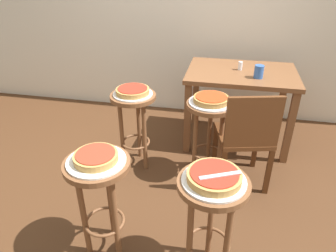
# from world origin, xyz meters

# --- Properties ---
(ground_plane) EXTENTS (6.00, 6.00, 0.00)m
(ground_plane) POSITION_xyz_m (0.00, 0.00, 0.00)
(ground_plane) COLOR #4C2D19
(stool_foreground) EXTENTS (0.38, 0.38, 0.69)m
(stool_foreground) POSITION_xyz_m (0.50, -0.59, 0.51)
(stool_foreground) COLOR brown
(stool_foreground) RESTS_ON ground_plane
(serving_plate_foreground) EXTENTS (0.33, 0.33, 0.01)m
(serving_plate_foreground) POSITION_xyz_m (0.50, -0.59, 0.69)
(serving_plate_foreground) COLOR silver
(serving_plate_foreground) RESTS_ON stool_foreground
(pizza_foreground) EXTENTS (0.28, 0.28, 0.05)m
(pizza_foreground) POSITION_xyz_m (0.50, -0.59, 0.72)
(pizza_foreground) COLOR tan
(pizza_foreground) RESTS_ON serving_plate_foreground
(stool_middle) EXTENTS (0.38, 0.38, 0.69)m
(stool_middle) POSITION_xyz_m (-0.15, -0.55, 0.51)
(stool_middle) COLOR brown
(stool_middle) RESTS_ON ground_plane
(serving_plate_middle) EXTENTS (0.33, 0.33, 0.01)m
(serving_plate_middle) POSITION_xyz_m (-0.15, -0.55, 0.69)
(serving_plate_middle) COLOR white
(serving_plate_middle) RESTS_ON stool_middle
(pizza_middle) EXTENTS (0.25, 0.25, 0.05)m
(pizza_middle) POSITION_xyz_m (-0.15, -0.55, 0.72)
(pizza_middle) COLOR tan
(pizza_middle) RESTS_ON serving_plate_middle
(stool_leftside) EXTENTS (0.38, 0.38, 0.69)m
(stool_leftside) POSITION_xyz_m (0.41, 0.36, 0.51)
(stool_leftside) COLOR brown
(stool_leftside) RESTS_ON ground_plane
(serving_plate_leftside) EXTENTS (0.34, 0.34, 0.01)m
(serving_plate_leftside) POSITION_xyz_m (0.41, 0.36, 0.69)
(serving_plate_leftside) COLOR silver
(serving_plate_leftside) RESTS_ON stool_leftside
(pizza_leftside) EXTENTS (0.28, 0.28, 0.05)m
(pizza_leftside) POSITION_xyz_m (0.41, 0.36, 0.72)
(pizza_leftside) COLOR #B78442
(pizza_leftside) RESTS_ON serving_plate_leftside
(stool_rear) EXTENTS (0.38, 0.38, 0.69)m
(stool_rear) POSITION_xyz_m (-0.24, 0.39, 0.51)
(stool_rear) COLOR brown
(stool_rear) RESTS_ON ground_plane
(serving_plate_rear) EXTENTS (0.33, 0.33, 0.01)m
(serving_plate_rear) POSITION_xyz_m (-0.24, 0.39, 0.69)
(serving_plate_rear) COLOR silver
(serving_plate_rear) RESTS_ON stool_rear
(pizza_rear) EXTENTS (0.28, 0.28, 0.05)m
(pizza_rear) POSITION_xyz_m (-0.24, 0.39, 0.72)
(pizza_rear) COLOR tan
(pizza_rear) RESTS_ON serving_plate_rear
(dining_table) EXTENTS (1.01, 0.72, 0.74)m
(dining_table) POSITION_xyz_m (0.64, 1.00, 0.63)
(dining_table) COLOR brown
(dining_table) RESTS_ON ground_plane
(cup_near_edge) EXTENTS (0.08, 0.08, 0.11)m
(cup_near_edge) POSITION_xyz_m (0.78, 0.85, 0.80)
(cup_near_edge) COLOR #3360B2
(cup_near_edge) RESTS_ON dining_table
(condiment_shaker) EXTENTS (0.04, 0.04, 0.08)m
(condiment_shaker) POSITION_xyz_m (0.62, 1.04, 0.78)
(condiment_shaker) COLOR white
(condiment_shaker) RESTS_ON dining_table
(wooden_chair) EXTENTS (0.48, 0.48, 0.85)m
(wooden_chair) POSITION_xyz_m (0.70, 0.28, 0.47)
(wooden_chair) COLOR #5B3319
(wooden_chair) RESTS_ON ground_plane
(pizza_server_knife) EXTENTS (0.21, 0.11, 0.01)m
(pizza_server_knife) POSITION_xyz_m (0.53, -0.61, 0.75)
(pizza_server_knife) COLOR silver
(pizza_server_knife) RESTS_ON pizza_foreground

